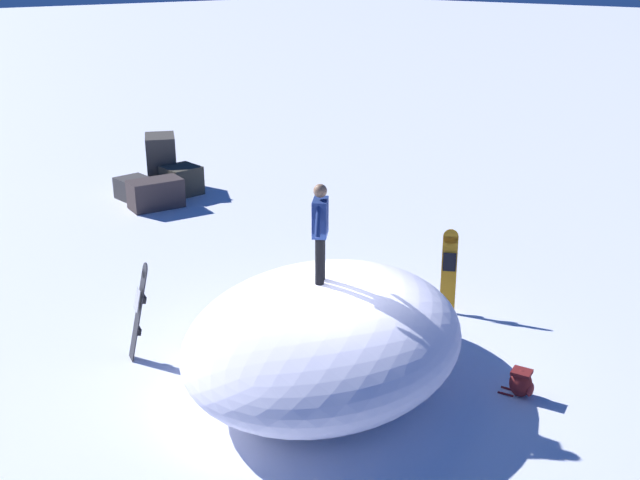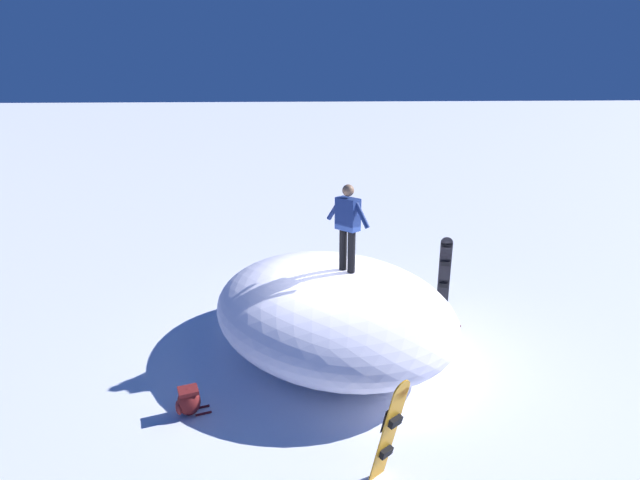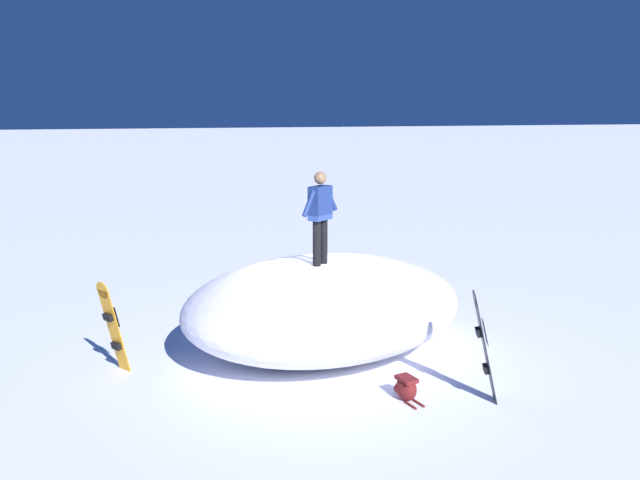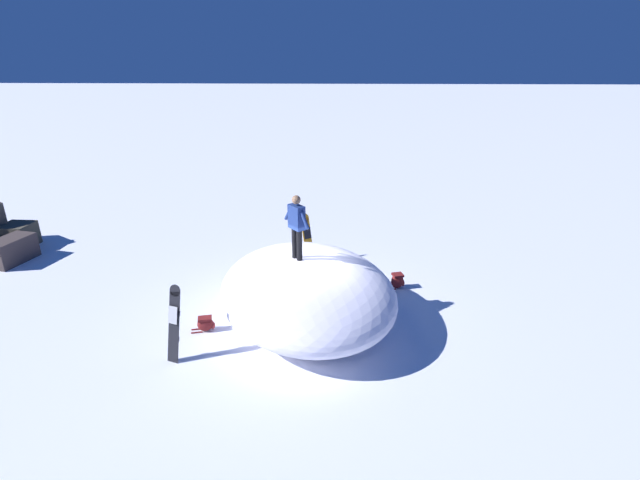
# 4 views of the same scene
# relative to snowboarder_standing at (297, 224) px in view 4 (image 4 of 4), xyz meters

# --- Properties ---
(ground) EXTENTS (240.00, 240.00, 0.00)m
(ground) POSITION_rel_snowboarder_standing_xyz_m (-0.12, 0.25, -2.54)
(ground) COLOR white
(snow_mound) EXTENTS (6.43, 5.85, 1.63)m
(snow_mound) POSITION_rel_snowboarder_standing_xyz_m (0.13, 0.24, -1.72)
(snow_mound) COLOR white
(snow_mound) RESTS_ON ground
(snowboarder_standing) EXTENTS (0.80, 0.69, 1.59)m
(snowboarder_standing) POSITION_rel_snowboarder_standing_xyz_m (0.00, 0.00, 0.00)
(snowboarder_standing) COLOR black
(snowboarder_standing) RESTS_ON snow_mound
(snowboard_primary_upright) EXTENTS (0.48, 0.38, 1.70)m
(snowboard_primary_upright) POSITION_rel_snowboarder_standing_xyz_m (1.82, -2.51, -1.66)
(snowboard_primary_upright) COLOR black
(snowboard_primary_upright) RESTS_ON ground
(snowboard_secondary_upright) EXTENTS (0.49, 0.47, 1.59)m
(snowboard_secondary_upright) POSITION_rel_snowboarder_standing_xyz_m (-3.49, -0.02, -1.71)
(snowboard_secondary_upright) COLOR orange
(snowboard_secondary_upright) RESTS_ON ground
(backpack_near) EXTENTS (0.40, 0.57, 0.45)m
(backpack_near) POSITION_rel_snowboarder_standing_xyz_m (-1.73, 2.71, -2.30)
(backpack_near) COLOR maroon
(backpack_near) RESTS_ON ground
(backpack_far) EXTENTS (0.35, 0.61, 0.37)m
(backpack_far) POSITION_rel_snowboarder_standing_xyz_m (0.75, -2.18, -2.35)
(backpack_far) COLOR maroon
(backpack_far) RESTS_ON ground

